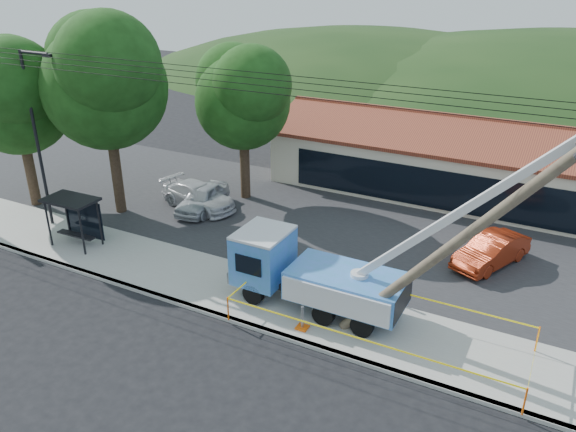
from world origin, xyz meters
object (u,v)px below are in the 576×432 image
Objects in this scene: car_silver at (203,211)px; utility_truck at (316,272)px; leaning_pole at (474,231)px; car_white at (199,209)px; car_red at (489,266)px; bus_shelter at (75,210)px.

utility_truck is at bearing -38.34° from car_silver.
car_silver is (-15.36, 6.65, -5.08)m from leaning_pole.
car_silver is at bearing 148.85° from utility_truck.
utility_truck is at bearing -108.64° from car_white.
bus_shelter is at bearing -134.50° from car_red.
utility_truck is 5.00× the size of bus_shelter.
car_silver is 15.24m from car_red.
car_white is (-10.06, 5.99, -1.68)m from utility_truck.
leaning_pole is 17.49m from car_silver.
car_red is at bearing 19.90° from bus_shelter.
leaning_pole is 3.59× the size of bus_shelter.
car_silver reaches higher than car_red.
car_red is (15.20, 0.98, 0.00)m from car_silver.
bus_shelter is at bearing 178.81° from leaning_pole.
utility_truck reaches higher than car_white.
car_red and car_white have the same top height.
utility_truck is at bearing -105.62° from car_red.
bus_shelter is (-12.47, -0.44, 0.24)m from utility_truck.
car_white is (-15.76, 6.81, -5.08)m from leaning_pole.
car_silver is at bearing -98.75° from car_white.
bus_shelter is 0.62× the size of car_silver.
utility_truck is 2.67× the size of car_white.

